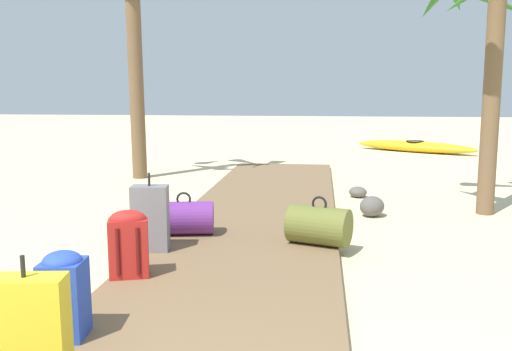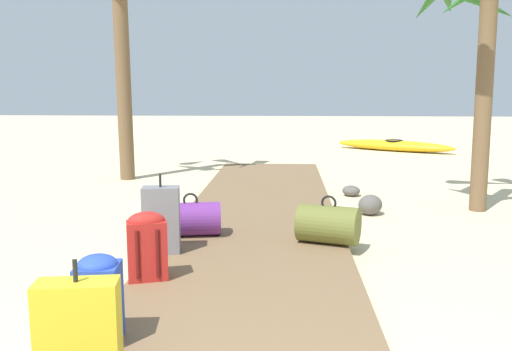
{
  "view_description": "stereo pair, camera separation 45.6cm",
  "coord_description": "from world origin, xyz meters",
  "px_view_note": "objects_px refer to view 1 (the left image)",
  "views": [
    {
      "loc": [
        0.79,
        -1.29,
        1.66
      ],
      "look_at": [
        -0.06,
        5.65,
        0.55
      ],
      "focal_mm": 37.58,
      "sensor_mm": 36.0,
      "label": 1
    },
    {
      "loc": [
        0.34,
        -1.33,
        1.66
      ],
      "look_at": [
        -0.06,
        5.65,
        0.55
      ],
      "focal_mm": 37.58,
      "sensor_mm": 36.0,
      "label": 2
    }
  ],
  "objects_px": {
    "backpack_blue": "(64,292)",
    "duffel_bag_purple": "(184,218)",
    "suitcase_yellow": "(28,336)",
    "suitcase_grey": "(150,218)",
    "backpack_red": "(129,242)",
    "kayak": "(415,146)",
    "duffel_bag_olive": "(319,225)"
  },
  "relations": [
    {
      "from": "backpack_blue",
      "to": "duffel_bag_olive",
      "type": "relative_size",
      "value": 0.8
    },
    {
      "from": "backpack_red",
      "to": "suitcase_yellow",
      "type": "xyz_separation_m",
      "value": [
        0.12,
        -1.8,
        0.01
      ]
    },
    {
      "from": "suitcase_grey",
      "to": "backpack_red",
      "type": "distance_m",
      "value": 0.76
    },
    {
      "from": "kayak",
      "to": "suitcase_grey",
      "type": "bearing_deg",
      "value": -112.94
    },
    {
      "from": "suitcase_yellow",
      "to": "duffel_bag_olive",
      "type": "distance_m",
      "value": 3.34
    },
    {
      "from": "kayak",
      "to": "backpack_blue",
      "type": "bearing_deg",
      "value": -109.35
    },
    {
      "from": "suitcase_grey",
      "to": "duffel_bag_purple",
      "type": "bearing_deg",
      "value": 74.61
    },
    {
      "from": "kayak",
      "to": "duffel_bag_purple",
      "type": "bearing_deg",
      "value": -113.43
    },
    {
      "from": "suitcase_yellow",
      "to": "duffel_bag_purple",
      "type": "relative_size",
      "value": 1.08
    },
    {
      "from": "backpack_red",
      "to": "backpack_blue",
      "type": "bearing_deg",
      "value": -90.43
    },
    {
      "from": "duffel_bag_purple",
      "to": "suitcase_grey",
      "type": "bearing_deg",
      "value": -105.39
    },
    {
      "from": "suitcase_yellow",
      "to": "kayak",
      "type": "relative_size",
      "value": 0.24
    },
    {
      "from": "backpack_blue",
      "to": "kayak",
      "type": "bearing_deg",
      "value": 70.65
    },
    {
      "from": "suitcase_grey",
      "to": "kayak",
      "type": "relative_size",
      "value": 0.24
    },
    {
      "from": "suitcase_grey",
      "to": "suitcase_yellow",
      "type": "distance_m",
      "value": 2.57
    },
    {
      "from": "backpack_blue",
      "to": "suitcase_grey",
      "type": "bearing_deg",
      "value": 91.42
    },
    {
      "from": "duffel_bag_olive",
      "to": "suitcase_yellow",
      "type": "bearing_deg",
      "value": -116.47
    },
    {
      "from": "backpack_red",
      "to": "backpack_blue",
      "type": "relative_size",
      "value": 1.02
    },
    {
      "from": "backpack_blue",
      "to": "kayak",
      "type": "xyz_separation_m",
      "value": [
        4.17,
        11.88,
        -0.23
      ]
    },
    {
      "from": "duffel_bag_olive",
      "to": "kayak",
      "type": "distance_m",
      "value": 9.89
    },
    {
      "from": "duffel_bag_olive",
      "to": "backpack_blue",
      "type": "bearing_deg",
      "value": -124.75
    },
    {
      "from": "duffel_bag_olive",
      "to": "kayak",
      "type": "bearing_deg",
      "value": 75.02
    },
    {
      "from": "suitcase_grey",
      "to": "backpack_red",
      "type": "xyz_separation_m",
      "value": [
        0.06,
        -0.76,
        -0.02
      ]
    },
    {
      "from": "backpack_blue",
      "to": "suitcase_yellow",
      "type": "bearing_deg",
      "value": -78.69
    },
    {
      "from": "suitcase_grey",
      "to": "duffel_bag_purple",
      "type": "relative_size",
      "value": 1.12
    },
    {
      "from": "suitcase_grey",
      "to": "duffel_bag_purple",
      "type": "xyz_separation_m",
      "value": [
        0.18,
        0.64,
        -0.14
      ]
    },
    {
      "from": "duffel_bag_purple",
      "to": "duffel_bag_olive",
      "type": "xyz_separation_m",
      "value": [
        1.49,
        -0.22,
        0.02
      ]
    },
    {
      "from": "suitcase_yellow",
      "to": "kayak",
      "type": "xyz_separation_m",
      "value": [
        4.04,
        12.53,
        -0.25
      ]
    },
    {
      "from": "suitcase_grey",
      "to": "backpack_blue",
      "type": "bearing_deg",
      "value": -88.58
    },
    {
      "from": "backpack_blue",
      "to": "duffel_bag_purple",
      "type": "bearing_deg",
      "value": 87.12
    },
    {
      "from": "backpack_red",
      "to": "duffel_bag_olive",
      "type": "distance_m",
      "value": 2.0
    },
    {
      "from": "suitcase_grey",
      "to": "suitcase_yellow",
      "type": "xyz_separation_m",
      "value": [
        0.18,
        -2.57,
        -0.01
      ]
    }
  ]
}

